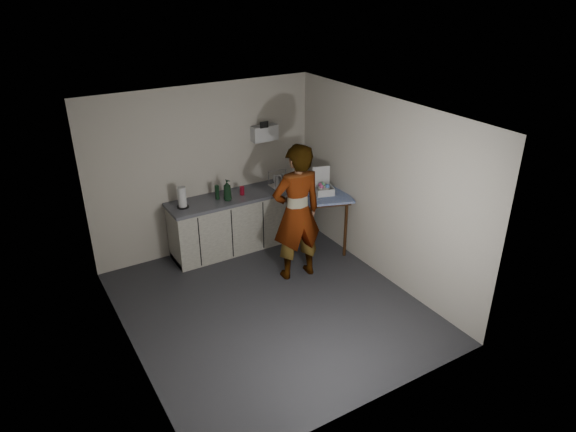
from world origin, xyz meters
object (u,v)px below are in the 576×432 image
side_table (324,201)px  dish_rack (280,183)px  paper_towel (182,198)px  kitchen_counter (240,223)px  dark_bottle (217,192)px  bakery_box (323,188)px  soap_bottle (227,190)px  standing_man (297,213)px  soda_can (242,191)px

side_table → dish_rack: size_ratio=2.72×
dish_rack → paper_towel: bearing=178.6°
kitchen_counter → dark_bottle: dark_bottle is taller
kitchen_counter → paper_towel: size_ratio=7.10×
kitchen_counter → bakery_box: 1.45m
soap_bottle → paper_towel: size_ratio=1.04×
dark_bottle → standing_man: bearing=-61.0°
kitchen_counter → paper_towel: paper_towel is taller
standing_man → dish_rack: standing_man is taller
standing_man → soda_can: bearing=-71.4°
side_table → paper_towel: bearing=178.7°
side_table → soda_can: (-1.05, 0.73, 0.14)m
paper_towel → dish_rack: size_ratio=0.89×
soap_bottle → dish_rack: soap_bottle is taller
dark_bottle → soda_can: bearing=-6.0°
kitchen_counter → dark_bottle: 0.69m
standing_man → paper_towel: bearing=-38.8°
soda_can → standing_man: bearing=-76.9°
paper_towel → side_table: bearing=-20.8°
soda_can → dark_bottle: size_ratio=0.60×
soap_bottle → bakery_box: (1.32, -0.62, -0.03)m
paper_towel → bakery_box: bakery_box is taller
bakery_box → dark_bottle: bearing=169.5°
soap_bottle → dish_rack: size_ratio=0.93×
dish_rack → standing_man: bearing=-109.5°
standing_man → paper_towel: 1.71m
soda_can → dark_bottle: 0.40m
kitchen_counter → bakery_box: bakery_box is taller
side_table → soap_bottle: size_ratio=2.94×
standing_man → bakery_box: size_ratio=5.16×
standing_man → paper_towel: size_ratio=6.36×
kitchen_counter → side_table: size_ratio=2.33×
kitchen_counter → side_table: side_table is taller
soda_can → side_table: bearing=-34.9°
side_table → dish_rack: bearing=136.5°
dish_rack → bakery_box: size_ratio=0.91×
kitchen_counter → standing_man: (0.32, -1.19, 0.58)m
standing_man → bakery_box: bearing=-143.0°
side_table → dark_bottle: bearing=171.4°
soda_can → paper_towel: bearing=178.3°
soap_bottle → paper_towel: soap_bottle is taller
bakery_box → soda_can: bearing=162.9°
soap_bottle → paper_towel: 0.68m
soda_can → dark_bottle: dark_bottle is taller
kitchen_counter → dish_rack: bearing=-3.1°
kitchen_counter → soap_bottle: soap_bottle is taller
kitchen_counter → dark_bottle: size_ratio=10.06×
dark_bottle → bakery_box: (1.44, -0.74, 0.03)m
kitchen_counter → soap_bottle: size_ratio=6.86×
soda_can → dish_rack: (0.68, -0.01, -0.01)m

